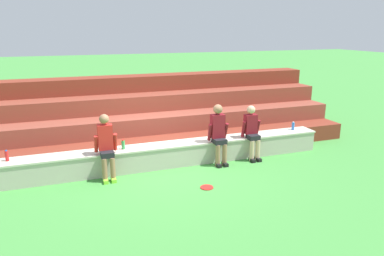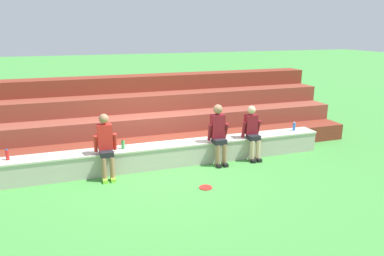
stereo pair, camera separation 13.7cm
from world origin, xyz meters
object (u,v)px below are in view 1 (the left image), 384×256
object	(u,v)px
frisbee	(207,187)
person_left_of_center	(219,132)
water_bottle_mid_right	(7,156)
person_far_left	(106,145)
water_bottle_center_gap	(123,145)
water_bottle_near_left	(293,126)
person_center	(252,131)

from	to	relation	value
frisbee	person_left_of_center	bearing A→B (deg)	57.07
water_bottle_mid_right	frisbee	world-z (taller)	water_bottle_mid_right
person_far_left	water_bottle_mid_right	bearing A→B (deg)	170.53
person_far_left	frisbee	distance (m)	2.38
water_bottle_mid_right	person_left_of_center	bearing A→B (deg)	-4.06
person_far_left	water_bottle_center_gap	world-z (taller)	person_far_left
water_bottle_center_gap	water_bottle_near_left	world-z (taller)	water_bottle_near_left
water_bottle_mid_right	frisbee	bearing A→B (deg)	-21.99
person_left_of_center	water_bottle_mid_right	distance (m)	4.72
person_far_left	person_left_of_center	size ratio (longest dim) A/B	0.98
person_center	person_left_of_center	bearing A→B (deg)	-177.58
person_center	water_bottle_near_left	distance (m)	1.48
person_center	water_bottle_mid_right	size ratio (longest dim) A/B	5.74
person_far_left	person_center	world-z (taller)	person_far_left
person_left_of_center	water_bottle_mid_right	xyz separation A→B (m)	(-4.71, 0.33, -0.15)
water_bottle_near_left	person_center	bearing A→B (deg)	-168.18
frisbee	person_center	bearing A→B (deg)	36.29
person_far_left	frisbee	bearing A→B (deg)	-33.33
person_center	water_bottle_center_gap	size ratio (longest dim) A/B	6.02
person_center	water_bottle_mid_right	bearing A→B (deg)	177.01
person_center	water_bottle_near_left	size ratio (longest dim) A/B	5.88
frisbee	water_bottle_center_gap	bearing A→B (deg)	134.07
water_bottle_center_gap	water_bottle_near_left	size ratio (longest dim) A/B	0.98
person_left_of_center	water_bottle_mid_right	bearing A→B (deg)	175.94
water_bottle_center_gap	person_center	bearing A→B (deg)	-4.26
person_center	water_bottle_near_left	bearing A→B (deg)	11.82
water_bottle_mid_right	water_bottle_near_left	size ratio (longest dim) A/B	1.02
person_far_left	water_bottle_mid_right	distance (m)	2.05
water_bottle_near_left	person_far_left	bearing A→B (deg)	-176.11
person_center	frisbee	bearing A→B (deg)	-143.71
person_left_of_center	water_bottle_mid_right	size ratio (longest dim) A/B	6.20
water_bottle_center_gap	water_bottle_mid_right	xyz separation A→B (m)	(-2.43, 0.05, 0.01)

